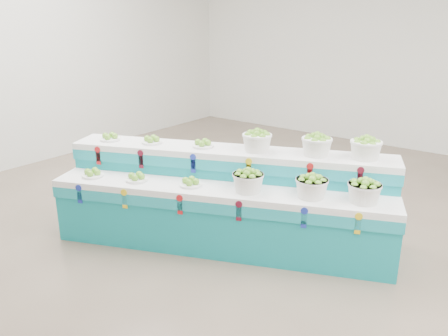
{
  "coord_description": "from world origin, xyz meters",
  "views": [
    {
      "loc": [
        2.18,
        -3.79,
        2.43
      ],
      "look_at": [
        -0.63,
        -0.12,
        0.87
      ],
      "focal_mm": 36.41,
      "sensor_mm": 36.0,
      "label": 1
    }
  ],
  "objects_px": {
    "plate_upper_mid": "(152,139)",
    "basket_upper_right": "(366,148)",
    "basket_lower_left": "(248,180)",
    "display_stand": "(224,199)"
  },
  "relations": [
    {
      "from": "display_stand",
      "to": "plate_upper_mid",
      "type": "relative_size",
      "value": 15.17
    },
    {
      "from": "basket_lower_left",
      "to": "plate_upper_mid",
      "type": "height_order",
      "value": "plate_upper_mid"
    },
    {
      "from": "basket_lower_left",
      "to": "basket_upper_right",
      "type": "distance_m",
      "value": 1.26
    },
    {
      "from": "basket_lower_left",
      "to": "display_stand",
      "type": "bearing_deg",
      "value": 166.94
    },
    {
      "from": "basket_lower_left",
      "to": "plate_upper_mid",
      "type": "bearing_deg",
      "value": -177.26
    },
    {
      "from": "plate_upper_mid",
      "to": "basket_upper_right",
      "type": "xyz_separation_m",
      "value": [
        2.18,
        0.92,
        0.07
      ]
    },
    {
      "from": "display_stand",
      "to": "basket_lower_left",
      "type": "relative_size",
      "value": 11.42
    },
    {
      "from": "display_stand",
      "to": "basket_lower_left",
      "type": "distance_m",
      "value": 0.51
    },
    {
      "from": "basket_lower_left",
      "to": "basket_upper_right",
      "type": "height_order",
      "value": "basket_upper_right"
    },
    {
      "from": "display_stand",
      "to": "basket_upper_right",
      "type": "relative_size",
      "value": 11.42
    }
  ]
}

